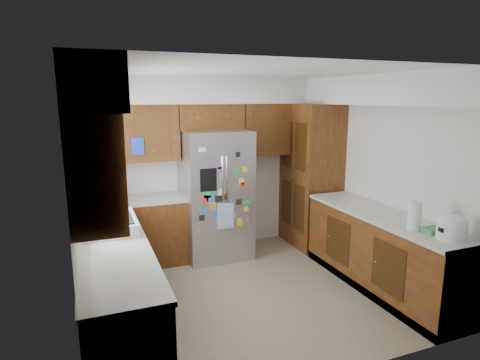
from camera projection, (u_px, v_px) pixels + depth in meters
name	position (u px, v px, depth m)	size (l,w,h in m)	color
floor	(249.00, 292.00, 4.71)	(3.60, 3.60, 0.00)	gray
room_shell	(229.00, 134.00, 4.64)	(3.64, 3.24, 2.52)	silver
left_counter_run	(127.00, 275.00, 4.16)	(1.36, 3.20, 0.92)	#40230C
right_counter_run	(381.00, 254.00, 4.73)	(0.63, 2.25, 0.92)	#40230C
pantry	(311.00, 176.00, 6.08)	(0.60, 0.90, 2.15)	#40230C
fridge	(216.00, 195.00, 5.63)	(0.90, 0.79, 1.80)	#9C9DA1
bridge_cabinet	(210.00, 117.00, 5.61)	(0.96, 0.34, 0.35)	#40230C
fridge_top_items	(210.00, 94.00, 5.55)	(0.64, 0.31, 0.28)	blue
sink_assembly	(109.00, 223.00, 4.06)	(0.52, 0.70, 0.37)	white
left_counter_clutter	(107.00, 200.00, 4.75)	(0.38, 0.85, 0.38)	black
rice_cooker	(452.00, 227.00, 3.78)	(0.28, 0.27, 0.24)	white
paper_towel	(415.00, 216.00, 4.04)	(0.13, 0.13, 0.30)	white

